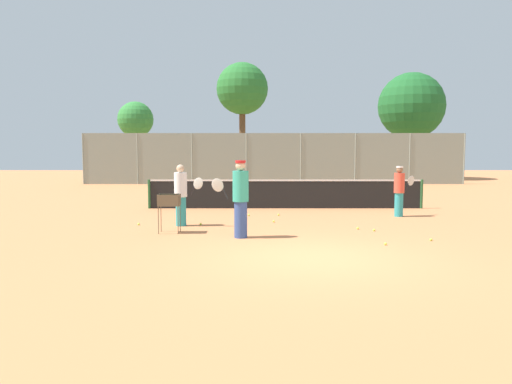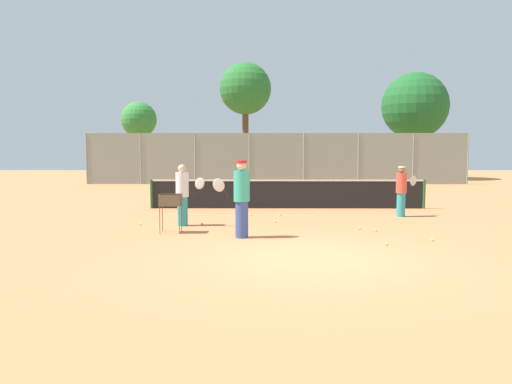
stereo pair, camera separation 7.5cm
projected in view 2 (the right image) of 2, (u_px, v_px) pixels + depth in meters
The scene contains 19 objects.
ground_plane at pixel (310, 258), 10.13m from camera, with size 80.00×80.00×0.00m, color #D37F4C.
tennis_net at pixel (287, 193), 18.38m from camera, with size 10.16×0.10×1.07m.
back_fence at pixel (277, 159), 30.63m from camera, with size 23.54×0.08×3.14m.
tree_0 at pixel (139, 120), 35.46m from camera, with size 2.52×2.52×5.51m.
tree_1 at pixel (415, 106), 35.50m from camera, with size 4.72×4.72×7.59m.
tree_2 at pixel (245, 90), 35.60m from camera, with size 3.69×3.69×8.30m.
player_white_outfit at pixel (241, 198), 12.35m from camera, with size 0.97×0.40×1.93m.
player_red_cap at pixel (402, 191), 16.16m from camera, with size 0.81×0.54×1.64m.
player_yellow_shirt at pixel (183, 194), 14.26m from camera, with size 0.90×0.41×1.76m.
ball_cart at pixel (170, 203), 13.08m from camera, with size 0.56×0.41×1.02m.
tennis_ball_0 at pixel (280, 215), 16.44m from camera, with size 0.07×0.07×0.07m, color #D1E54C.
tennis_ball_1 at pixel (386, 244), 11.44m from camera, with size 0.07×0.07×0.07m, color #D1E54C.
tennis_ball_2 at pixel (432, 240), 11.96m from camera, with size 0.07×0.07×0.07m, color #D1E54C.
tennis_ball_3 at pixel (359, 228), 13.67m from camera, with size 0.07×0.07×0.07m, color #D1E54C.
tennis_ball_4 at pixel (376, 230), 13.36m from camera, with size 0.07×0.07×0.07m, color #D1E54C.
tennis_ball_5 at pixel (140, 224), 14.44m from camera, with size 0.07×0.07×0.07m, color #D1E54C.
tennis_ball_6 at pixel (250, 215), 16.39m from camera, with size 0.07×0.07×0.07m, color #D1E54C.
tennis_ball_7 at pixel (202, 224), 14.45m from camera, with size 0.07×0.07×0.07m, color #D1E54C.
tennis_ball_8 at pixel (275, 221), 14.97m from camera, with size 0.07×0.07×0.07m, color #D1E54C.
Camera 2 is at (-1.01, -9.98, 2.23)m, focal length 35.00 mm.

